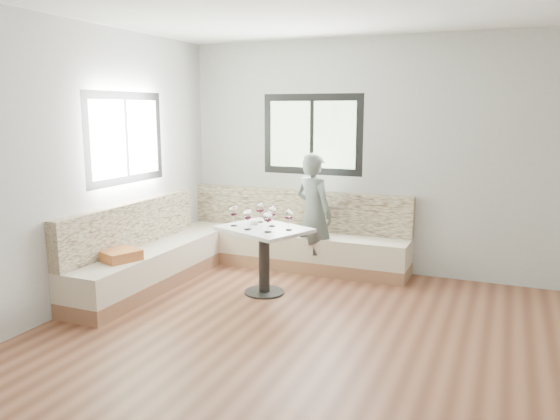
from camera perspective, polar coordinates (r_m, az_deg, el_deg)
The scene contains 11 objects.
room at distance 4.33m, azimuth 2.87°, elevation 3.20°, with size 5.01×5.01×2.81m.
banquette at distance 6.54m, azimuth -5.01°, elevation -3.98°, with size 2.90×2.80×0.95m.
table at distance 5.83m, azimuth -1.67°, elevation -3.58°, with size 1.08×0.97×0.73m.
person at distance 6.54m, azimuth 3.54°, elevation -0.38°, with size 0.53×0.35×1.46m, color #525B56.
olive_ramekin at distance 5.94m, azimuth -2.70°, elevation -1.34°, with size 0.09×0.09×0.04m.
wine_glass_a at distance 5.85m, azimuth -4.88°, elevation -0.18°, with size 0.10×0.10×0.22m.
wine_glass_b at distance 5.66m, azimuth -3.40°, elevation -0.52°, with size 0.10×0.10×0.22m.
wine_glass_c at distance 5.53m, azimuth -1.29°, elevation -0.76°, with size 0.10×0.10×0.22m.
wine_glass_d at distance 5.80m, azimuth -0.84°, elevation -0.22°, with size 0.10×0.10×0.22m.
wine_glass_e at distance 5.62m, azimuth 0.94°, elevation -0.57°, with size 0.10×0.10×0.22m.
wine_glass_f at distance 6.02m, azimuth -2.11°, elevation 0.16°, with size 0.10×0.10×0.22m.
Camera 1 is at (1.39, -3.96, 1.96)m, focal length 35.00 mm.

